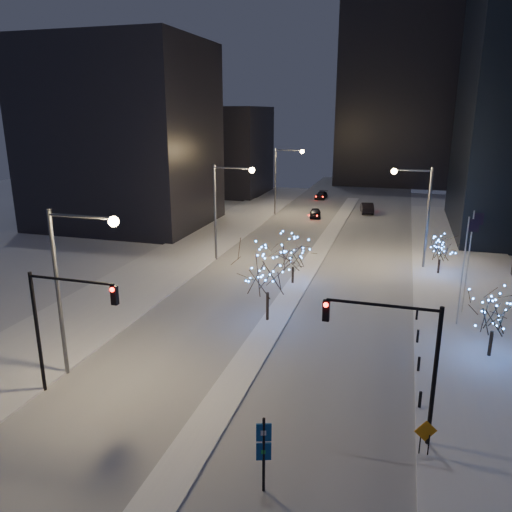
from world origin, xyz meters
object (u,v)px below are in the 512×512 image
at_px(street_lamp_w_mid, 225,199).
at_px(construction_sign, 425,434).
at_px(street_lamp_w_far, 282,172).
at_px(street_lamp_w_near, 72,272).
at_px(traffic_signal_west, 59,315).
at_px(holiday_tree_plaza_far, 441,248).
at_px(wayfinding_sign, 264,447).
at_px(traffic_signal_east, 401,350).
at_px(car_mid, 367,208).
at_px(car_far, 321,195).
at_px(holiday_tree_median_far, 293,252).
at_px(car_near, 315,213).
at_px(holiday_tree_median_near, 268,270).
at_px(street_lamp_east, 419,204).
at_px(holiday_tree_plaza_near, 495,313).

relative_size(street_lamp_w_mid, construction_sign, 5.72).
height_order(street_lamp_w_mid, street_lamp_w_far, same).
height_order(street_lamp_w_near, traffic_signal_west, street_lamp_w_near).
relative_size(holiday_tree_plaza_far, wayfinding_sign, 1.13).
distance_m(traffic_signal_east, car_mid, 56.73).
distance_m(car_far, holiday_tree_median_far, 47.14).
distance_m(traffic_signal_east, holiday_tree_plaza_far, 27.62).
relative_size(street_lamp_w_far, holiday_tree_plaza_far, 2.56).
distance_m(traffic_signal_east, car_near, 52.35).
bearing_deg(traffic_signal_east, car_far, 102.16).
xyz_separation_m(street_lamp_w_mid, holiday_tree_median_near, (8.44, -14.18, -2.44)).
height_order(street_lamp_w_near, wayfinding_sign, street_lamp_w_near).
bearing_deg(street_lamp_w_mid, street_lamp_w_far, 90.00).
relative_size(street_lamp_w_near, holiday_tree_median_near, 1.66).
relative_size(traffic_signal_west, car_near, 1.77).
height_order(car_far, construction_sign, construction_sign).
distance_m(street_lamp_east, traffic_signal_east, 29.08).
bearing_deg(street_lamp_east, holiday_tree_median_near, -121.63).
height_order(street_lamp_w_far, car_near, street_lamp_w_far).
xyz_separation_m(street_lamp_w_mid, holiday_tree_plaza_far, (21.28, 1.32, -3.88)).
distance_m(holiday_tree_median_near, holiday_tree_plaza_far, 20.18).
bearing_deg(car_far, holiday_tree_plaza_far, -63.65).
distance_m(street_lamp_w_mid, traffic_signal_east, 31.60).
distance_m(car_mid, car_far, 14.20).
height_order(traffic_signal_east, car_near, traffic_signal_east).
height_order(holiday_tree_plaza_near, construction_sign, holiday_tree_plaza_near).
relative_size(street_lamp_w_far, car_mid, 2.00).
height_order(street_lamp_w_near, car_near, street_lamp_w_near).
bearing_deg(car_near, wayfinding_sign, -91.49).
relative_size(car_far, holiday_tree_plaza_near, 0.99).
bearing_deg(car_far, street_lamp_w_mid, -92.41).
xyz_separation_m(traffic_signal_west, construction_sign, (18.74, 0.12, -3.56)).
relative_size(street_lamp_east, holiday_tree_plaza_far, 2.56).
bearing_deg(street_lamp_w_near, holiday_tree_median_near, 52.06).
xyz_separation_m(street_lamp_east, traffic_signal_west, (-18.52, -30.00, -1.69)).
relative_size(traffic_signal_east, holiday_tree_median_near, 1.16).
bearing_deg(car_mid, street_lamp_w_near, 68.01).
height_order(street_lamp_w_mid, traffic_signal_west, street_lamp_w_mid).
bearing_deg(wayfinding_sign, holiday_tree_median_near, 85.45).
height_order(street_lamp_east, wayfinding_sign, street_lamp_east).
bearing_deg(holiday_tree_plaza_near, holiday_tree_median_near, 174.41).
relative_size(car_near, wayfinding_sign, 1.14).
bearing_deg(street_lamp_w_far, car_mid, 23.39).
bearing_deg(holiday_tree_plaza_far, traffic_signal_west, -126.27).
xyz_separation_m(street_lamp_w_near, construction_sign, (19.24, -1.88, -5.30)).
bearing_deg(holiday_tree_median_near, holiday_tree_plaza_near, -5.59).
height_order(street_lamp_w_mid, construction_sign, street_lamp_w_mid).
height_order(street_lamp_east, holiday_tree_plaza_far, street_lamp_east).
bearing_deg(traffic_signal_west, street_lamp_east, 58.31).
bearing_deg(holiday_tree_plaza_far, traffic_signal_east, -97.10).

